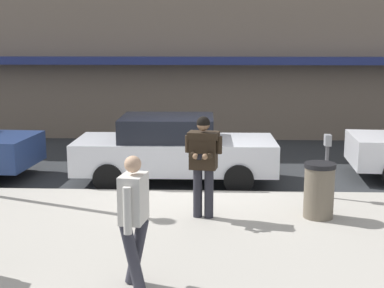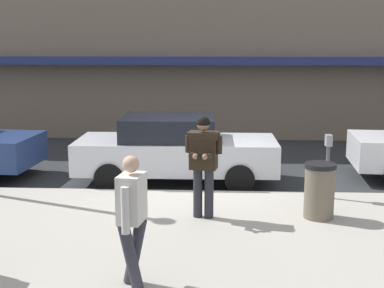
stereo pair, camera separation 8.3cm
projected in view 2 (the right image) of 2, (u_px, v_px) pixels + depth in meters
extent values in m
plane|color=#2B2D30|center=(196.00, 194.00, 11.37)|extent=(80.00, 80.00, 0.00)
cube|color=#A8A399|center=(251.00, 241.00, 8.51)|extent=(32.00, 5.30, 0.14)
cube|color=silver|center=(243.00, 194.00, 11.37)|extent=(28.00, 0.12, 0.01)
cube|color=navy|center=(237.00, 61.00, 16.86)|extent=(26.60, 0.70, 0.24)
cylinder|color=black|center=(15.00, 157.00, 13.49)|extent=(0.65, 0.26, 0.64)
cube|color=silver|center=(177.00, 154.00, 12.18)|extent=(4.52, 1.88, 0.70)
cube|color=black|center=(169.00, 128.00, 12.07)|extent=(2.09, 1.67, 0.52)
cylinder|color=black|center=(236.00, 161.00, 13.03)|extent=(0.64, 0.23, 0.64)
cylinder|color=black|center=(240.00, 179.00, 11.35)|extent=(0.64, 0.23, 0.64)
cylinder|color=black|center=(123.00, 160.00, 13.14)|extent=(0.64, 0.23, 0.64)
cylinder|color=black|center=(109.00, 178.00, 11.46)|extent=(0.64, 0.23, 0.64)
cylinder|color=black|center=(381.00, 158.00, 13.42)|extent=(0.65, 0.26, 0.64)
cylinder|color=#23232B|center=(209.00, 193.00, 9.35)|extent=(0.16, 0.16, 0.88)
cylinder|color=#23232B|center=(198.00, 193.00, 9.39)|extent=(0.16, 0.16, 0.88)
cube|color=black|center=(204.00, 151.00, 9.23)|extent=(0.50, 0.37, 0.64)
cube|color=black|center=(204.00, 135.00, 9.17)|extent=(0.57, 0.42, 0.12)
cylinder|color=black|center=(219.00, 145.00, 9.15)|extent=(0.11, 0.11, 0.30)
cylinder|color=black|center=(210.00, 155.00, 9.05)|extent=(0.15, 0.31, 0.10)
sphere|color=#8C6647|center=(205.00, 157.00, 8.93)|extent=(0.10, 0.10, 0.10)
cylinder|color=black|center=(188.00, 144.00, 9.26)|extent=(0.11, 0.11, 0.30)
cylinder|color=black|center=(193.00, 154.00, 9.11)|extent=(0.15, 0.31, 0.10)
sphere|color=#8C6647|center=(195.00, 156.00, 8.96)|extent=(0.10, 0.10, 0.10)
cube|color=black|center=(200.00, 157.00, 8.91)|extent=(0.10, 0.15, 0.07)
sphere|color=#8C6647|center=(203.00, 125.00, 9.11)|extent=(0.22, 0.22, 0.22)
sphere|color=black|center=(203.00, 123.00, 9.10)|extent=(0.23, 0.23, 0.23)
cylinder|color=#33333D|center=(131.00, 257.00, 6.62)|extent=(0.34, 0.20, 0.87)
cylinder|color=#33333D|center=(135.00, 251.00, 6.79)|extent=(0.34, 0.20, 0.87)
cube|color=silver|center=(132.00, 198.00, 6.57)|extent=(0.34, 0.46, 0.60)
cylinder|color=silver|center=(125.00, 211.00, 6.34)|extent=(0.10, 0.10, 0.58)
cylinder|color=silver|center=(138.00, 199.00, 6.82)|extent=(0.10, 0.10, 0.58)
sphere|color=tan|center=(131.00, 164.00, 6.49)|extent=(0.21, 0.21, 0.21)
cylinder|color=#4C4C51|center=(327.00, 172.00, 10.53)|extent=(0.07, 0.07, 1.05)
cube|color=gray|center=(329.00, 140.00, 10.41)|extent=(0.12, 0.18, 0.22)
cylinder|color=#665B4C|center=(319.00, 193.00, 9.34)|extent=(0.52, 0.52, 0.90)
cylinder|color=black|center=(321.00, 166.00, 9.25)|extent=(0.55, 0.55, 0.08)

